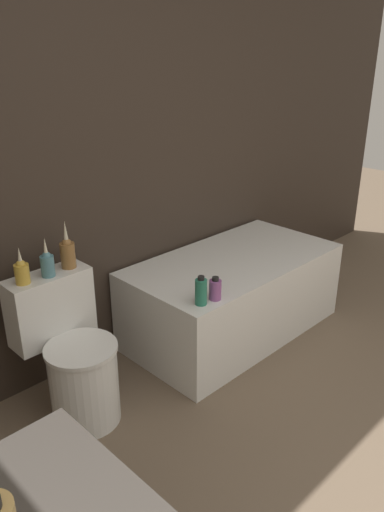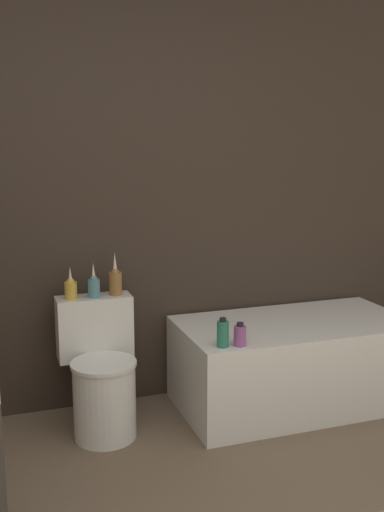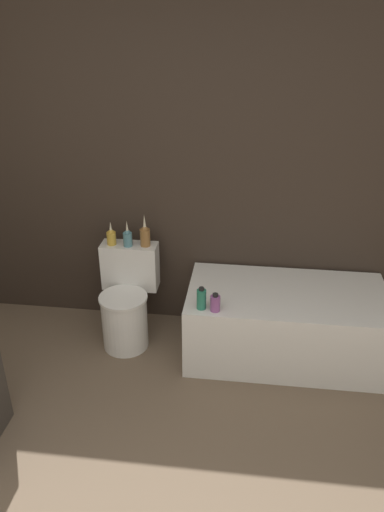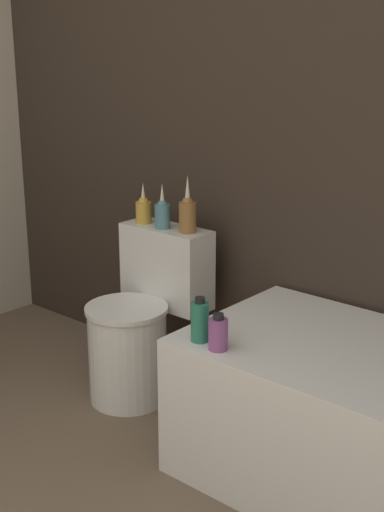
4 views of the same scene
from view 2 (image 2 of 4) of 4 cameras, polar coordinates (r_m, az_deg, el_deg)
The scene contains 8 objects.
wall_back_tiled at distance 3.65m, azimuth -4.51°, elevation 6.03°, with size 6.40×0.06×2.60m.
bathtub at distance 3.80m, azimuth 9.67°, elevation -9.91°, with size 1.42×0.74×0.53m.
toilet at distance 3.43m, azimuth -8.66°, elevation -11.02°, with size 0.43×0.52×0.74m.
vase_gold at distance 3.42m, azimuth -11.48°, elevation -2.99°, with size 0.07×0.07×0.18m.
vase_silver at distance 3.43m, azimuth -9.33°, elevation -2.81°, with size 0.07×0.07×0.20m.
vase_bronze at distance 3.47m, azimuth -7.32°, elevation -2.33°, with size 0.08×0.08×0.25m.
shampoo_bottle_tall at distance 3.21m, azimuth 2.95°, elevation -7.39°, with size 0.06×0.06×0.16m.
shampoo_bottle_short at distance 3.24m, azimuth 4.59°, elevation -7.54°, with size 0.07×0.07×0.13m.
Camera 2 is at (-0.91, -1.13, 1.61)m, focal length 42.00 mm.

